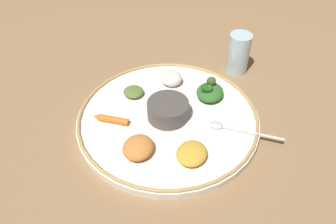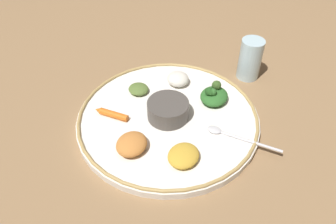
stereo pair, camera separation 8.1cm
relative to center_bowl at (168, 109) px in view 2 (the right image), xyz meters
The scene contains 12 objects.
ground_plane 0.04m from the center_bowl, ahead, with size 2.40×2.40×0.00m, color olive.
platter 0.03m from the center_bowl, ahead, with size 0.45×0.45×0.02m, color white.
platter_rim 0.02m from the center_bowl, ahead, with size 0.44×0.44×0.01m, color tan.
center_bowl is the anchor object (origin of this frame).
spoon 0.16m from the center_bowl, 135.46° to the left, with size 0.14×0.13×0.01m.
greens_pile 0.13m from the center_bowl, behind, with size 0.11×0.10×0.05m.
carrot_near_spoon 0.14m from the center_bowl, 19.85° to the right, with size 0.08×0.07×0.02m.
mound_lentil_yellow 0.14m from the center_bowl, 84.03° to the left, with size 0.07×0.07×0.03m, color gold.
mound_collards 0.12m from the center_bowl, 70.26° to the right, with size 0.05×0.05×0.02m, color #567033.
mound_squash 0.13m from the center_bowl, 32.60° to the left, with size 0.08×0.07×0.03m, color #C67A38.
mound_rice_white 0.13m from the center_bowl, 121.69° to the right, with size 0.06×0.06×0.03m, color silver.
drinking_glass 0.30m from the center_bowl, 160.34° to the right, with size 0.06×0.06×0.12m.
Camera 2 is at (0.20, 0.55, 0.59)m, focal length 35.45 mm.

